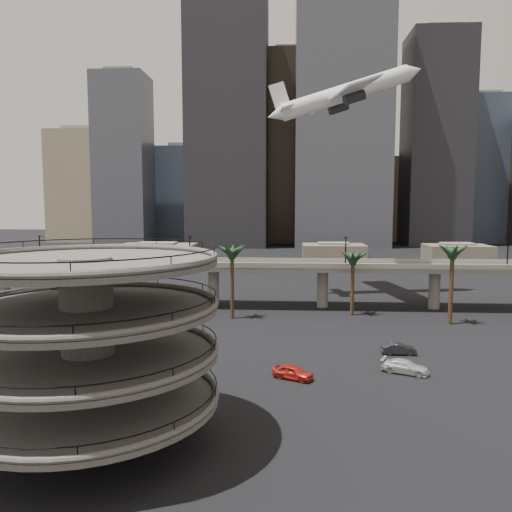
# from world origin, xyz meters

# --- Properties ---
(ground) EXTENTS (700.00, 700.00, 0.00)m
(ground) POSITION_xyz_m (0.00, 0.00, 0.00)
(ground) COLOR black
(ground) RESTS_ON ground
(parking_ramp) EXTENTS (22.20, 22.20, 17.35)m
(parking_ramp) POSITION_xyz_m (-13.00, -4.00, 9.84)
(parking_ramp) COLOR #504D4B
(parking_ramp) RESTS_ON ground
(overpass) EXTENTS (130.00, 9.30, 14.70)m
(overpass) POSITION_xyz_m (0.00, 55.00, 7.34)
(overpass) COLOR #67645C
(overpass) RESTS_ON ground
(palm_trees) EXTENTS (42.40, 10.40, 14.00)m
(palm_trees) POSITION_xyz_m (14.02, 44.65, 11.43)
(palm_trees) COLOR #46301E
(palm_trees) RESTS_ON ground
(low_buildings) EXTENTS (135.00, 27.50, 6.80)m
(low_buildings) POSITION_xyz_m (6.89, 142.30, 2.86)
(low_buildings) COLOR brown
(low_buildings) RESTS_ON ground
(skyline) EXTENTS (269.00, 86.00, 133.92)m
(skyline) POSITION_xyz_m (15.12, 217.08, 49.03)
(skyline) COLOR #817259
(skyline) RESTS_ON ground
(airborne_jet) EXTENTS (35.69, 32.29, 14.76)m
(airborne_jet) POSITION_xyz_m (16.26, 68.95, 44.68)
(airborne_jet) COLOR white
(airborne_jet) RESTS_ON ground
(car_a) EXTENTS (5.26, 3.87, 1.67)m
(car_a) POSITION_xyz_m (4.63, 13.14, 0.83)
(car_a) COLOR red
(car_a) RESTS_ON ground
(car_b) EXTENTS (4.74, 1.76, 1.55)m
(car_b) POSITION_xyz_m (19.30, 23.74, 0.77)
(car_b) COLOR #222428
(car_b) RESTS_ON ground
(car_c) EXTENTS (6.07, 4.36, 1.63)m
(car_c) POSITION_xyz_m (18.37, 16.01, 0.82)
(car_c) COLOR beige
(car_c) RESTS_ON ground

